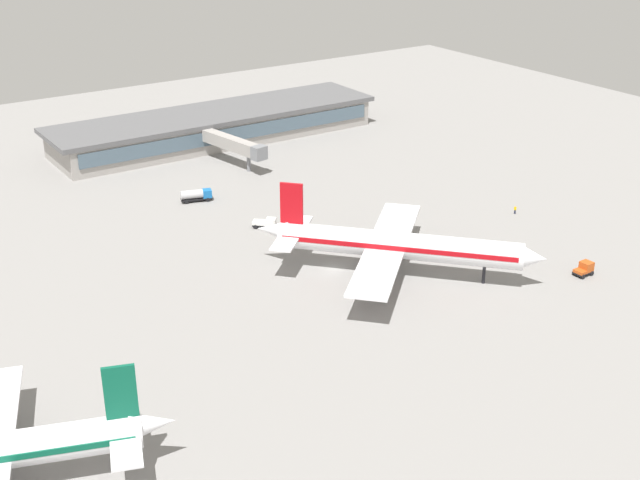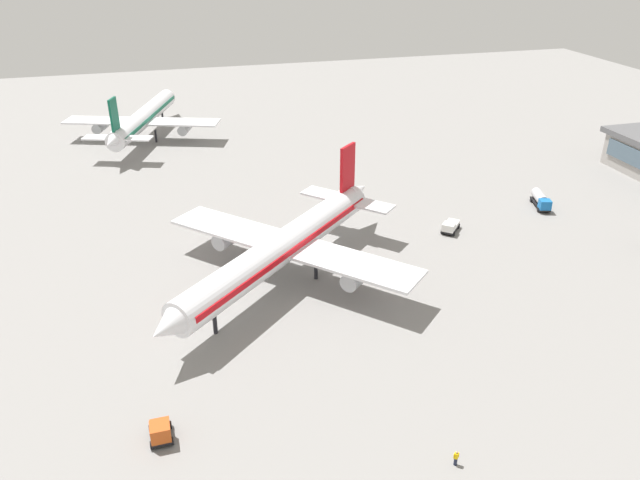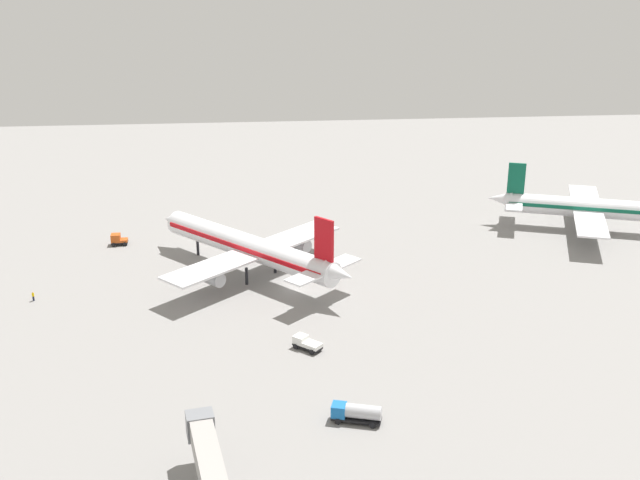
# 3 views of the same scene
# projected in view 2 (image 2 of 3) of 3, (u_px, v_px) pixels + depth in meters

# --- Properties ---
(ground) EXTENTS (288.00, 288.00, 0.00)m
(ground) POSITION_uv_depth(u_px,v_px,m) (320.00, 250.00, 94.84)
(ground) COLOR gray
(airplane_at_gate) EXTENTS (43.57, 35.82, 13.69)m
(airplane_at_gate) POSITION_uv_depth(u_px,v_px,m) (143.00, 118.00, 142.52)
(airplane_at_gate) COLOR white
(airplane_at_gate) RESTS_ON ground
(airplane_taxiing) EXTENTS (37.54, 39.19, 14.87)m
(airplane_taxiing) POSITION_uv_depth(u_px,v_px,m) (283.00, 246.00, 84.26)
(airplane_taxiing) COLOR white
(airplane_taxiing) RESTS_ON ground
(pushback_tractor) EXTENTS (4.55, 4.35, 1.90)m
(pushback_tractor) POSITION_uv_depth(u_px,v_px,m) (450.00, 226.00, 100.07)
(pushback_tractor) COLOR black
(pushback_tractor) RESTS_ON ground
(baggage_tug) EXTENTS (3.25, 2.28, 2.30)m
(baggage_tug) POSITION_uv_depth(u_px,v_px,m) (160.00, 431.00, 59.15)
(baggage_tug) COLOR black
(baggage_tug) RESTS_ON ground
(fuel_truck) EXTENTS (6.58, 3.63, 2.50)m
(fuel_truck) POSITION_uv_depth(u_px,v_px,m) (541.00, 200.00, 108.78)
(fuel_truck) COLOR black
(fuel_truck) RESTS_ON ground
(ground_crew_worker) EXTENTS (0.40, 0.58, 1.67)m
(ground_crew_worker) POSITION_uv_depth(u_px,v_px,m) (456.00, 458.00, 56.57)
(ground_crew_worker) COLOR #1E2338
(ground_crew_worker) RESTS_ON ground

